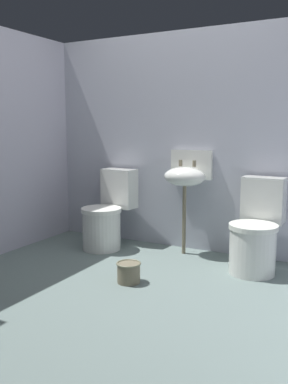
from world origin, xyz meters
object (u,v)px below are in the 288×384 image
(sink, at_px, (186,176))
(bucket, at_px, (129,272))
(toilet_left, at_px, (107,216))
(toilet_right, at_px, (256,234))

(sink, distance_m, bucket, 1.16)
(toilet_left, xyz_separation_m, sink, (0.77, 0.19, 0.43))
(toilet_left, distance_m, sink, 0.91)
(toilet_left, height_order, bucket, toilet_left)
(toilet_left, distance_m, toilet_right, 1.49)
(toilet_right, distance_m, bucket, 1.13)
(toilet_right, bearing_deg, toilet_left, 1.56)
(toilet_left, xyz_separation_m, toilet_right, (1.49, -0.00, 0.00))
(toilet_right, bearing_deg, sink, -13.06)
(toilet_right, height_order, sink, sink)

